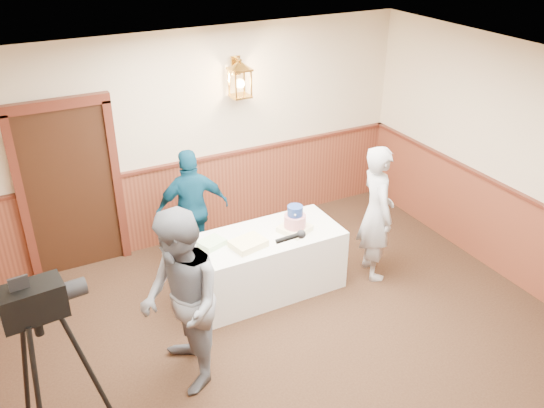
{
  "coord_description": "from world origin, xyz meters",
  "views": [
    {
      "loc": [
        -2.3,
        -3.12,
        4.11
      ],
      "look_at": [
        0.21,
        1.7,
        1.25
      ],
      "focal_mm": 38.0,
      "sensor_mm": 36.0,
      "label": 1
    }
  ],
  "objects_px": {
    "interviewer": "(181,303)",
    "tv_camera_rig": "(54,392)",
    "display_table": "(264,263)",
    "tiered_cake": "(295,221)",
    "assistant_p": "(192,209)",
    "baker": "(377,213)",
    "sheet_cake_yellow": "(248,244)",
    "sheet_cake_green": "(212,243)"
  },
  "relations": [
    {
      "from": "interviewer",
      "to": "tv_camera_rig",
      "type": "xyz_separation_m",
      "value": [
        -1.19,
        -0.47,
        -0.11
      ]
    },
    {
      "from": "display_table",
      "to": "tiered_cake",
      "type": "relative_size",
      "value": 4.38
    },
    {
      "from": "assistant_p",
      "to": "baker",
      "type": "bearing_deg",
      "value": 152.84
    },
    {
      "from": "sheet_cake_yellow",
      "to": "tv_camera_rig",
      "type": "height_order",
      "value": "tv_camera_rig"
    },
    {
      "from": "sheet_cake_yellow",
      "to": "assistant_p",
      "type": "xyz_separation_m",
      "value": [
        -0.26,
        1.05,
        -0.01
      ]
    },
    {
      "from": "interviewer",
      "to": "baker",
      "type": "bearing_deg",
      "value": 107.87
    },
    {
      "from": "display_table",
      "to": "sheet_cake_yellow",
      "type": "xyz_separation_m",
      "value": [
        -0.26,
        -0.13,
        0.41
      ]
    },
    {
      "from": "tiered_cake",
      "to": "display_table",
      "type": "bearing_deg",
      "value": 169.03
    },
    {
      "from": "baker",
      "to": "assistant_p",
      "type": "bearing_deg",
      "value": 71.81
    },
    {
      "from": "baker",
      "to": "tv_camera_rig",
      "type": "bearing_deg",
      "value": 121.2
    },
    {
      "from": "tv_camera_rig",
      "to": "sheet_cake_yellow",
      "type": "bearing_deg",
      "value": 24.86
    },
    {
      "from": "assistant_p",
      "to": "interviewer",
      "type": "bearing_deg",
      "value": 72.83
    },
    {
      "from": "baker",
      "to": "tiered_cake",
      "type": "bearing_deg",
      "value": 92.37
    },
    {
      "from": "assistant_p",
      "to": "display_table",
      "type": "bearing_deg",
      "value": 124.97
    },
    {
      "from": "tv_camera_rig",
      "to": "interviewer",
      "type": "bearing_deg",
      "value": 16.51
    },
    {
      "from": "sheet_cake_green",
      "to": "interviewer",
      "type": "bearing_deg",
      "value": -124.76
    },
    {
      "from": "display_table",
      "to": "interviewer",
      "type": "bearing_deg",
      "value": -144.21
    },
    {
      "from": "sheet_cake_green",
      "to": "tv_camera_rig",
      "type": "xyz_separation_m",
      "value": [
        -1.9,
        -1.49,
        0.02
      ]
    },
    {
      "from": "sheet_cake_green",
      "to": "baker",
      "type": "xyz_separation_m",
      "value": [
        1.96,
        -0.37,
        0.06
      ]
    },
    {
      "from": "interviewer",
      "to": "assistant_p",
      "type": "distance_m",
      "value": 2.04
    },
    {
      "from": "display_table",
      "to": "sheet_cake_yellow",
      "type": "height_order",
      "value": "sheet_cake_yellow"
    },
    {
      "from": "display_table",
      "to": "tv_camera_rig",
      "type": "distance_m",
      "value": 2.91
    },
    {
      "from": "display_table",
      "to": "interviewer",
      "type": "distance_m",
      "value": 1.71
    },
    {
      "from": "interviewer",
      "to": "assistant_p",
      "type": "relative_size",
      "value": 1.17
    },
    {
      "from": "tiered_cake",
      "to": "baker",
      "type": "bearing_deg",
      "value": -12.58
    },
    {
      "from": "baker",
      "to": "tv_camera_rig",
      "type": "distance_m",
      "value": 4.02
    },
    {
      "from": "tiered_cake",
      "to": "interviewer",
      "type": "relative_size",
      "value": 0.23
    },
    {
      "from": "tiered_cake",
      "to": "assistant_p",
      "type": "xyz_separation_m",
      "value": [
        -0.88,
        1.0,
        -0.1
      ]
    },
    {
      "from": "display_table",
      "to": "sheet_cake_green",
      "type": "relative_size",
      "value": 6.65
    },
    {
      "from": "sheet_cake_green",
      "to": "tv_camera_rig",
      "type": "bearing_deg",
      "value": -141.87
    },
    {
      "from": "interviewer",
      "to": "sheet_cake_green",
      "type": "bearing_deg",
      "value": 149.27
    },
    {
      "from": "interviewer",
      "to": "tiered_cake",
      "type": "bearing_deg",
      "value": 121.63
    },
    {
      "from": "display_table",
      "to": "baker",
      "type": "bearing_deg",
      "value": -12.15
    },
    {
      "from": "assistant_p",
      "to": "tv_camera_rig",
      "type": "relative_size",
      "value": 0.87
    },
    {
      "from": "sheet_cake_yellow",
      "to": "display_table",
      "type": "bearing_deg",
      "value": 26.5
    },
    {
      "from": "baker",
      "to": "tv_camera_rig",
      "type": "xyz_separation_m",
      "value": [
        -3.86,
        -1.12,
        -0.04
      ]
    },
    {
      "from": "sheet_cake_yellow",
      "to": "baker",
      "type": "relative_size",
      "value": 0.22
    },
    {
      "from": "tv_camera_rig",
      "to": "sheet_cake_green",
      "type": "bearing_deg",
      "value": 33.2
    },
    {
      "from": "baker",
      "to": "assistant_p",
      "type": "height_order",
      "value": "baker"
    },
    {
      "from": "display_table",
      "to": "sheet_cake_green",
      "type": "distance_m",
      "value": 0.73
    },
    {
      "from": "tiered_cake",
      "to": "tv_camera_rig",
      "type": "relative_size",
      "value": 0.23
    },
    {
      "from": "interviewer",
      "to": "tv_camera_rig",
      "type": "bearing_deg",
      "value": -64.54
    }
  ]
}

